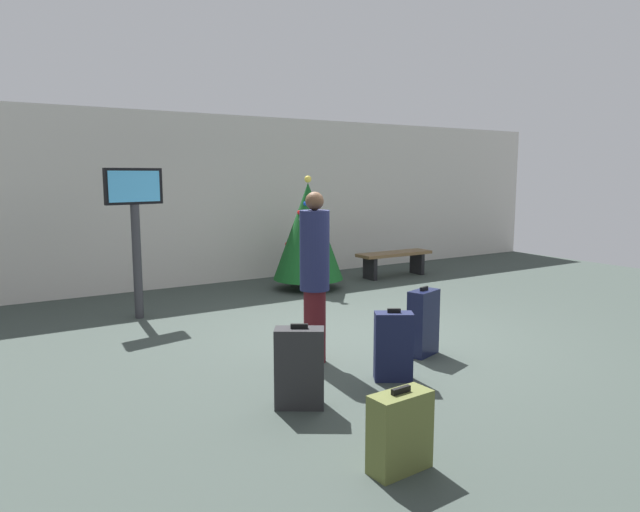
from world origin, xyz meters
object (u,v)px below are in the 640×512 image
object	(u,v)px
suitcase_1	(393,346)
holiday_tree	(308,231)
suitcase_0	(423,323)
traveller_0	(315,273)
waiting_bench	(394,258)
suitcase_2	(400,432)
flight_info_kiosk	(135,216)
suitcase_3	(299,368)

from	to	relation	value
suitcase_1	holiday_tree	bearing A→B (deg)	69.22
suitcase_0	holiday_tree	bearing A→B (deg)	77.62
traveller_0	suitcase_1	bearing A→B (deg)	-67.52
holiday_tree	suitcase_0	xyz separation A→B (m)	(-0.84, -3.82, -0.64)
holiday_tree	waiting_bench	bearing A→B (deg)	4.29
suitcase_0	suitcase_2	size ratio (longest dim) A/B	1.31
traveller_0	suitcase_2	size ratio (longest dim) A/B	3.09
holiday_tree	suitcase_1	world-z (taller)	holiday_tree
holiday_tree	suitcase_2	bearing A→B (deg)	-115.52
waiting_bench	suitcase_2	distance (m)	7.45
waiting_bench	suitcase_0	distance (m)	4.91
holiday_tree	suitcase_0	size ratio (longest dim) A/B	2.56
holiday_tree	waiting_bench	world-z (taller)	holiday_tree
flight_info_kiosk	suitcase_3	xyz separation A→B (m)	(0.32, -3.84, -1.06)
waiting_bench	traveller_0	distance (m)	5.38
suitcase_1	suitcase_2	size ratio (longest dim) A/B	1.21
holiday_tree	suitcase_3	world-z (taller)	holiday_tree
suitcase_3	waiting_bench	bearing A→B (deg)	43.30
holiday_tree	suitcase_0	world-z (taller)	holiday_tree
waiting_bench	traveller_0	world-z (taller)	traveller_0
suitcase_3	flight_info_kiosk	bearing A→B (deg)	94.80
traveller_0	suitcase_3	distance (m)	1.35
suitcase_0	waiting_bench	bearing A→B (deg)	53.97
waiting_bench	suitcase_1	bearing A→B (deg)	-129.78
suitcase_2	waiting_bench	bearing A→B (deg)	50.62
traveller_0	waiting_bench	bearing A→B (deg)	41.36
holiday_tree	suitcase_0	distance (m)	3.96
suitcase_2	suitcase_1	bearing A→B (deg)	51.92
suitcase_0	flight_info_kiosk	bearing A→B (deg)	123.29
holiday_tree	suitcase_2	size ratio (longest dim) A/B	3.36
traveller_0	suitcase_2	xyz separation A→B (m)	(-0.71, -2.22, -0.68)
holiday_tree	flight_info_kiosk	size ratio (longest dim) A/B	0.95
holiday_tree	flight_info_kiosk	distance (m)	3.09
flight_info_kiosk	waiting_bench	size ratio (longest dim) A/B	1.31
suitcase_0	suitcase_1	world-z (taller)	suitcase_0
suitcase_1	suitcase_2	distance (m)	1.73
waiting_bench	flight_info_kiosk	bearing A→B (deg)	-172.86
suitcase_0	suitcase_1	bearing A→B (deg)	-151.12
waiting_bench	suitcase_2	world-z (taller)	suitcase_2
flight_info_kiosk	suitcase_1	world-z (taller)	flight_info_kiosk
flight_info_kiosk	suitcase_2	distance (m)	5.25
suitcase_1	suitcase_2	xyz separation A→B (m)	(-1.06, -1.36, -0.06)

